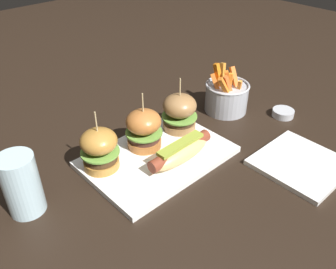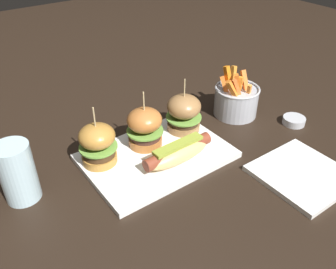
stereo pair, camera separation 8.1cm
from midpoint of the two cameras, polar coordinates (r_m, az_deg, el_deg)
name	(u,v)px [view 2 (the right image)]	position (r m, az deg, el deg)	size (l,w,h in m)	color
ground_plane	(157,158)	(0.83, 0.98, -3.94)	(3.00, 3.00, 0.00)	black
platter_main	(157,156)	(0.82, 0.99, -3.55)	(0.33, 0.23, 0.01)	white
hot_dog	(178,152)	(0.79, 4.58, -2.97)	(0.17, 0.06, 0.05)	tan
slider_left	(98,144)	(0.78, -8.28, -1.60)	(0.08, 0.08, 0.14)	#B27B33
slider_center	(145,127)	(0.82, -0.93, 1.10)	(0.09, 0.09, 0.14)	#B36A31
slider_right	(184,113)	(0.88, 5.19, 3.43)	(0.09, 0.09, 0.14)	olive
fries_bucket	(236,100)	(1.00, 13.16, 5.36)	(0.12, 0.12, 0.14)	#A8AAB2
sauce_ramekin	(294,120)	(1.02, 21.74, 2.04)	(0.06, 0.06, 0.02)	#B7BABF
side_plate	(302,174)	(0.84, 23.35, -5.97)	(0.18, 0.18, 0.01)	white
water_glass	(17,173)	(0.73, -20.14, -5.89)	(0.07, 0.07, 0.13)	silver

